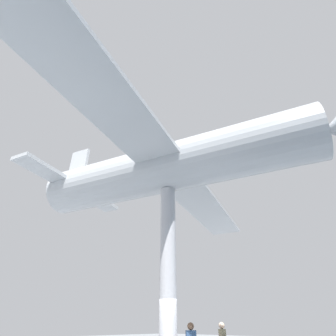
% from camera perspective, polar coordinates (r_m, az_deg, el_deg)
% --- Properties ---
extents(support_pylon_central, '(0.60, 0.60, 6.65)m').
position_cam_1_polar(support_pylon_central, '(10.13, 0.00, -21.96)').
color(support_pylon_central, '#B7B7BC').
rests_on(support_pylon_central, ground_plane).
extents(suspended_airplane, '(20.42, 13.98, 3.54)m').
position_cam_1_polar(suspended_airplane, '(11.57, 1.07, 0.30)').
color(suspended_airplane, '#B2B7BC').
rests_on(suspended_airplane, support_pylon_central).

